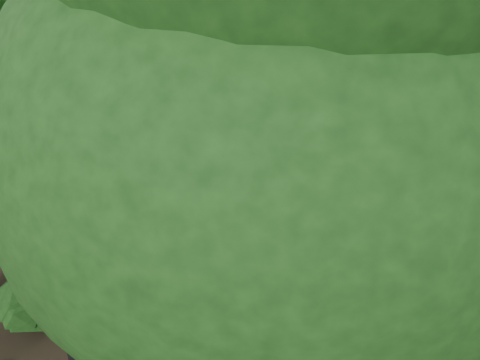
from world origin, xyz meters
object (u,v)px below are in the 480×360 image
(backpack_left_d, at_px, (138,280))
(duffel_right_khaki, at_px, (192,313))
(backpack_right_c, at_px, (173,338))
(kayak, at_px, (206,113))
(suitcase_on_boardwalk, at_px, (129,299))
(sun_lounger, at_px, (360,125))
(backpack_left_b, at_px, (80,347))
(backpack_left_c, at_px, (95,329))
(backpack_right_d, at_px, (185,323))
(lone_suitcase_on_sand, at_px, (279,130))

(backpack_left_d, distance_m, duffel_right_khaki, 1.46)
(backpack_right_c, height_order, kayak, backpack_right_c)
(backpack_left_d, distance_m, suitcase_on_boardwalk, 0.58)
(suitcase_on_boardwalk, height_order, sun_lounger, suitcase_on_boardwalk)
(kayak, bearing_deg, backpack_right_c, -68.16)
(backpack_right_c, xyz_separation_m, suitcase_on_boardwalk, (-1.23, 0.77, -0.06))
(backpack_left_d, xyz_separation_m, backpack_right_c, (1.33, -1.34, 0.06))
(backpack_left_b, xyz_separation_m, sun_lounger, (4.06, 13.07, -0.10))
(suitcase_on_boardwalk, xyz_separation_m, kayak, (-2.61, 12.06, -0.22))
(backpack_left_d, bearing_deg, backpack_left_c, -92.08)
(backpack_right_d, bearing_deg, backpack_right_c, -108.04)
(backpack_left_b, height_order, sun_lounger, backpack_left_b)
(backpack_left_d, relative_size, kayak, 0.18)
(backpack_left_b, distance_m, duffel_right_khaki, 2.01)
(backpack_right_c, height_order, sun_lounger, backpack_right_c)
(backpack_right_d, bearing_deg, backpack_left_c, -167.06)
(backpack_left_d, relative_size, backpack_right_c, 0.81)
(lone_suitcase_on_sand, relative_size, kayak, 0.23)
(backpack_right_d, distance_m, kayak, 12.97)
(backpack_right_d, distance_m, duffel_right_khaki, 0.34)
(backpack_right_d, distance_m, suitcase_on_boardwalk, 1.30)
(backpack_left_d, relative_size, backpack_right_d, 0.99)
(backpack_right_c, bearing_deg, duffel_right_khaki, 101.90)
(backpack_right_d, distance_m, sun_lounger, 12.31)
(suitcase_on_boardwalk, xyz_separation_m, lone_suitcase_on_sand, (0.94, 10.12, -0.01))
(backpack_left_b, distance_m, backpack_left_d, 1.92)
(backpack_left_d, distance_m, backpack_right_c, 1.89)
(backpack_left_c, height_order, backpack_right_d, backpack_left_c)
(backpack_right_d, bearing_deg, kayak, 93.93)
(backpack_left_b, xyz_separation_m, lone_suitcase_on_sand, (1.16, 11.47, -0.05))
(backpack_left_b, relative_size, backpack_right_c, 0.92)
(backpack_right_c, xyz_separation_m, lone_suitcase_on_sand, (-0.28, 10.89, -0.07))
(duffel_right_khaki, bearing_deg, backpack_right_d, -85.89)
(backpack_left_b, height_order, backpack_right_d, backpack_left_b)
(duffel_right_khaki, height_order, sun_lounger, sun_lounger)
(duffel_right_khaki, distance_m, lone_suitcase_on_sand, 10.10)
(backpack_right_c, distance_m, kayak, 13.40)
(suitcase_on_boardwalk, height_order, kayak, suitcase_on_boardwalk)
(backpack_left_d, bearing_deg, sun_lounger, 68.99)
(lone_suitcase_on_sand, distance_m, kayak, 4.06)
(backpack_right_d, relative_size, duffel_right_khaki, 0.87)
(backpack_left_c, bearing_deg, backpack_right_c, -0.52)
(backpack_left_c, height_order, lone_suitcase_on_sand, backpack_left_c)
(backpack_left_c, height_order, kayak, backpack_left_c)
(sun_lounger, bearing_deg, duffel_right_khaki, -96.45)
(backpack_left_b, distance_m, backpack_right_d, 1.81)
(backpack_left_b, relative_size, suitcase_on_boardwalk, 1.13)
(backpack_left_d, height_order, backpack_right_c, backpack_right_c)
(backpack_left_b, relative_size, lone_suitcase_on_sand, 0.86)
(backpack_right_d, xyz_separation_m, kayak, (-3.88, 12.37, -0.22))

